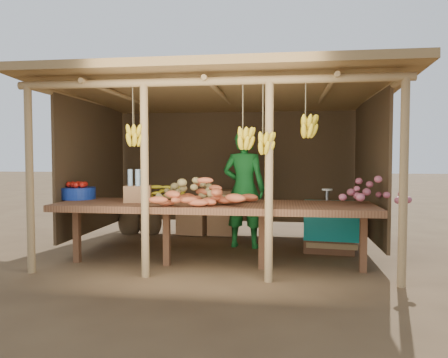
# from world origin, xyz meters

# --- Properties ---
(ground) EXTENTS (60.00, 60.00, 0.00)m
(ground) POSITION_xyz_m (0.00, 0.00, 0.00)
(ground) COLOR brown
(ground) RESTS_ON ground
(stall_structure) EXTENTS (4.70, 3.50, 2.43)m
(stall_structure) POSITION_xyz_m (0.02, -0.05, 1.91)
(stall_structure) COLOR #A38254
(stall_structure) RESTS_ON ground
(counter) EXTENTS (3.90, 1.05, 0.80)m
(counter) POSITION_xyz_m (0.00, -0.95, 0.74)
(counter) COLOR brown
(counter) RESTS_ON ground
(potato_heap) EXTENTS (1.06, 0.74, 0.37)m
(potato_heap) POSITION_xyz_m (-0.30, -0.90, 0.98)
(potato_heap) COLOR #94814C
(potato_heap) RESTS_ON counter
(sweet_potato_heap) EXTENTS (1.29, 1.03, 0.36)m
(sweet_potato_heap) POSITION_xyz_m (-0.08, -1.15, 0.98)
(sweet_potato_heap) COLOR #BC5730
(sweet_potato_heap) RESTS_ON counter
(onion_heap) EXTENTS (1.03, 0.76, 0.36)m
(onion_heap) POSITION_xyz_m (1.90, -0.90, 0.98)
(onion_heap) COLOR #A85263
(onion_heap) RESTS_ON counter
(banana_pile) EXTENTS (0.61, 0.48, 0.34)m
(banana_pile) POSITION_xyz_m (-0.72, -0.65, 0.97)
(banana_pile) COLOR yellow
(banana_pile) RESTS_ON counter
(tomato_basin) EXTENTS (0.45, 0.45, 0.24)m
(tomato_basin) POSITION_xyz_m (-1.90, -0.68, 0.90)
(tomato_basin) COLOR navy
(tomato_basin) RESTS_ON counter
(bottle_box) EXTENTS (0.38, 0.33, 0.42)m
(bottle_box) POSITION_xyz_m (-0.98, -0.94, 0.96)
(bottle_box) COLOR #996B44
(bottle_box) RESTS_ON counter
(vendor) EXTENTS (0.69, 0.50, 1.78)m
(vendor) POSITION_xyz_m (0.27, 0.29, 0.89)
(vendor) COLOR #1A772A
(vendor) RESTS_ON ground
(tarp_crate) EXTENTS (0.85, 0.76, 0.93)m
(tarp_crate) POSITION_xyz_m (1.52, 0.20, 0.38)
(tarp_crate) COLOR brown
(tarp_crate) RESTS_ON ground
(carton_stack) EXTENTS (1.03, 0.41, 0.77)m
(carton_stack) POSITION_xyz_m (-0.37, 1.20, 0.34)
(carton_stack) COLOR #996B44
(carton_stack) RESTS_ON ground
(burlap_sacks) EXTENTS (0.79, 0.41, 0.56)m
(burlap_sacks) POSITION_xyz_m (-1.68, 1.20, 0.24)
(burlap_sacks) COLOR #4B3823
(burlap_sacks) RESTS_ON ground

